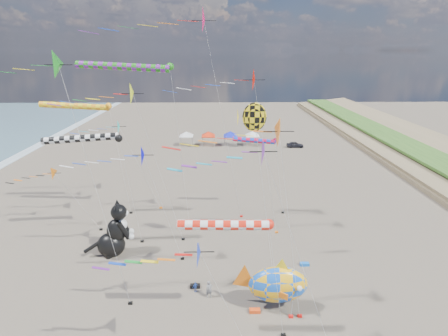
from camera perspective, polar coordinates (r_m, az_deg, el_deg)
name	(u,v)px	position (r m, az deg, el deg)	size (l,w,h in m)	color
delta_kite_0	(183,258)	(20.57, -6.68, -14.40)	(10.19, 1.94, 10.77)	#1C37C3
delta_kite_1	(136,156)	(33.73, -14.20, 1.89)	(10.63, 2.23, 12.67)	#0506D1
delta_kite_2	(43,69)	(27.49, -27.47, 14.14)	(11.54, 2.22, 20.89)	#188B1F
delta_kite_3	(195,23)	(41.33, -4.79, 22.57)	(17.27, 2.99, 25.28)	#D71257
delta_kite_4	(266,138)	(23.88, 6.83, 4.95)	(10.51, 2.43, 16.53)	orange
delta_kite_5	(274,161)	(19.72, 8.10, 1.14)	(9.60, 1.81, 16.05)	purple
delta_kite_6	(247,82)	(37.14, 3.78, 13.86)	(12.24, 2.63, 19.16)	red
delta_kite_7	(133,97)	(36.68, -14.56, 11.16)	(12.23, 2.55, 17.78)	#D5EA1E
delta_kite_8	(54,179)	(44.57, -25.94, -1.58)	(9.22, 1.78, 7.92)	orange
delta_kite_9	(117,128)	(46.75, -17.13, 6.28)	(11.05, 2.01, 12.65)	#20C5BC
windsock_0	(229,226)	(23.81, 0.80, -9.39)	(7.84, 0.73, 9.89)	red
windsock_1	(85,139)	(38.56, -21.76, 4.43)	(9.39, 0.79, 12.51)	black
windsock_2	(127,67)	(39.73, -15.56, 15.57)	(11.65, 0.82, 19.45)	#1E8217
windsock_3	(257,141)	(43.78, 5.35, 4.38)	(7.00, 0.61, 10.34)	red
windsock_4	(78,107)	(46.12, -22.71, 9.24)	(9.79, 0.76, 14.70)	orange
angelfish_kite	(252,118)	(32.09, 4.65, 8.07)	(3.74, 3.02, 16.24)	yellow
cat_inflatable	(113,229)	(38.73, -17.72, -9.43)	(4.46, 2.23, 6.02)	black
fish_inflatable	(277,284)	(30.47, 8.69, -18.28)	(6.58, 3.17, 4.94)	blue
person_adult	(209,289)	(32.38, -2.46, -19.20)	(0.58, 0.38, 1.60)	gray
child_green	(244,280)	(33.76, 3.30, -17.81)	(0.59, 0.46, 1.22)	#1D6E2B
child_blue	(195,287)	(33.25, -4.71, -18.77)	(0.57, 0.24, 0.97)	#3156B3
kite_bag_0	(195,286)	(33.89, -4.74, -18.66)	(0.90, 0.44, 0.30)	black
kite_bag_1	(305,264)	(37.50, 13.02, -15.05)	(0.90, 0.44, 0.30)	blue
kite_bag_3	(255,311)	(31.41, 5.05, -22.20)	(0.90, 0.44, 0.30)	#E34213
tent_row	(219,132)	(79.39, -0.75, 5.90)	(19.20, 4.20, 3.80)	white
parked_car	(295,145)	(79.98, 11.51, 3.77)	(1.51, 3.76, 1.28)	#26262D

